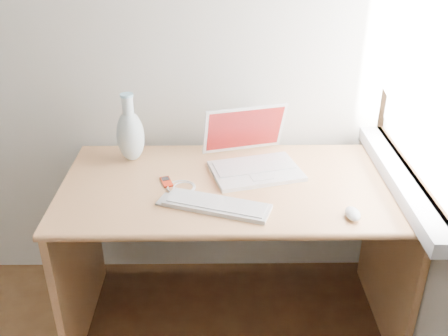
{
  "coord_description": "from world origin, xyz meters",
  "views": [
    {
      "loc": [
        0.97,
        -0.44,
        1.77
      ],
      "look_at": [
        0.98,
        1.35,
        0.81
      ],
      "focal_mm": 40.0,
      "sensor_mm": 36.0,
      "label": 1
    }
  ],
  "objects_px": {
    "desk": "(234,215)",
    "external_keyboard": "(217,205)",
    "vase": "(130,134)",
    "laptop": "(255,156)"
  },
  "relations": [
    {
      "from": "desk",
      "to": "external_keyboard",
      "type": "height_order",
      "value": "external_keyboard"
    },
    {
      "from": "desk",
      "to": "external_keyboard",
      "type": "distance_m",
      "value": 0.36
    },
    {
      "from": "desk",
      "to": "external_keyboard",
      "type": "relative_size",
      "value": 3.38
    },
    {
      "from": "vase",
      "to": "external_keyboard",
      "type": "bearing_deg",
      "value": -46.54
    },
    {
      "from": "desk",
      "to": "vase",
      "type": "relative_size",
      "value": 4.6
    },
    {
      "from": "desk",
      "to": "laptop",
      "type": "distance_m",
      "value": 0.29
    },
    {
      "from": "vase",
      "to": "laptop",
      "type": "bearing_deg",
      "value": -8.51
    },
    {
      "from": "desk",
      "to": "vase",
      "type": "distance_m",
      "value": 0.58
    },
    {
      "from": "laptop",
      "to": "vase",
      "type": "height_order",
      "value": "vase"
    },
    {
      "from": "desk",
      "to": "vase",
      "type": "bearing_deg",
      "value": 164.34
    }
  ]
}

